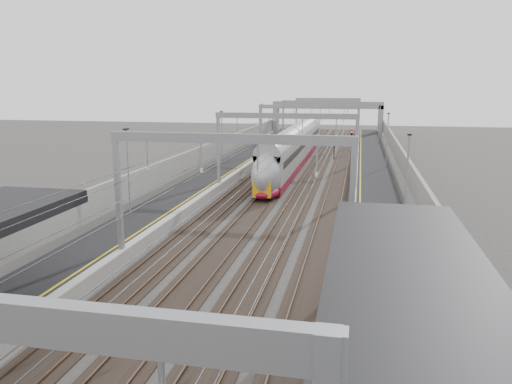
% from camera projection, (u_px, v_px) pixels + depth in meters
% --- Properties ---
extents(platform_left, '(4.00, 120.00, 1.00)m').
position_uv_depth(platform_left, '(211.00, 181.00, 50.47)').
color(platform_left, black).
rests_on(platform_left, ground).
extents(platform_right, '(4.00, 120.00, 1.00)m').
position_uv_depth(platform_right, '(373.00, 188.00, 47.29)').
color(platform_right, black).
rests_on(platform_right, ground).
extents(tracks, '(11.40, 140.00, 0.20)m').
position_uv_depth(tracks, '(289.00, 189.00, 48.97)').
color(tracks, black).
rests_on(tracks, ground).
extents(overhead_line, '(13.00, 140.00, 6.60)m').
position_uv_depth(overhead_line, '(299.00, 122.00, 54.04)').
color(overhead_line, gray).
rests_on(overhead_line, platform_left).
extents(overbridge, '(22.00, 2.20, 6.90)m').
position_uv_depth(overbridge, '(327.00, 109.00, 100.55)').
color(overbridge, gray).
rests_on(overbridge, ground).
extents(wall_left, '(0.30, 120.00, 3.20)m').
position_uv_depth(wall_left, '(181.00, 170.00, 50.87)').
color(wall_left, gray).
rests_on(wall_left, ground).
extents(wall_right, '(0.30, 120.00, 3.20)m').
position_uv_depth(wall_right, '(409.00, 178.00, 46.43)').
color(wall_right, gray).
rests_on(wall_right, ground).
extents(train, '(2.57, 46.80, 4.07)m').
position_uv_depth(train, '(294.00, 150.00, 63.49)').
color(train, maroon).
rests_on(train, ground).
extents(signal_green, '(0.32, 0.32, 3.48)m').
position_uv_depth(signal_green, '(273.00, 141.00, 69.21)').
color(signal_green, black).
rests_on(signal_green, ground).
extents(signal_red_near, '(0.32, 0.32, 3.48)m').
position_uv_depth(signal_red_near, '(334.00, 142.00, 68.56)').
color(signal_red_near, black).
rests_on(signal_red_near, ground).
extents(signal_red_far, '(0.32, 0.32, 3.48)m').
position_uv_depth(signal_red_far, '(352.00, 138.00, 74.30)').
color(signal_red_far, black).
rests_on(signal_red_far, ground).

